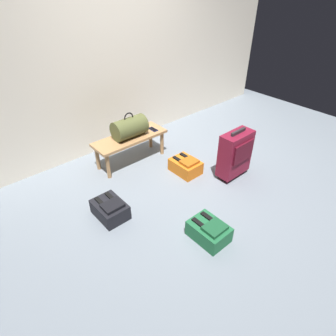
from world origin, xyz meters
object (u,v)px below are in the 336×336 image
Objects in this scene: duffel_bag_olive at (130,127)px; suitcase_upright_burgundy at (235,153)px; bench at (130,140)px; cell_phone at (153,129)px; backpack_green at (209,231)px; backpack_orange at (186,166)px; backpack_dark at (110,209)px.

duffel_bag_olive is 1.38m from suitcase_upright_burgundy.
bench is at bearing 124.41° from suitcase_upright_burgundy.
cell_phone is 0.38× the size of backpack_green.
backpack_green is at bearing -122.50° from backpack_orange.
duffel_bag_olive is 0.88m from backpack_orange.
suitcase_upright_burgundy reaches higher than backpack_dark.
duffel_bag_olive is at bearing 42.61° from backpack_dark.
backpack_dark is 1.17m from backpack_orange.
backpack_dark is at bearing 121.87° from backpack_green.
cell_phone reaches higher than bench.
bench is 2.63× the size of backpack_dark.
backpack_dark is at bearing -137.39° from duffel_bag_olive.
suitcase_upright_burgundy is 1.71× the size of backpack_orange.
duffel_bag_olive reaches higher than bench.
suitcase_upright_burgundy is 1.71× the size of backpack_green.
backpack_green is at bearing -110.30° from cell_phone.
backpack_orange is at bearing 57.50° from backpack_green.
suitcase_upright_burgundy is 1.16m from backpack_green.
backpack_dark and backpack_green have the same top height.
suitcase_upright_burgundy is 0.65m from backpack_orange.
cell_phone reaches higher than backpack_green.
backpack_dark is at bearing 165.89° from suitcase_upright_burgundy.
cell_phone is 0.22× the size of suitcase_upright_burgundy.
cell_phone reaches higher than backpack_orange.
suitcase_upright_burgundy is at bearing -14.11° from backpack_dark.
backpack_green is (0.56, -0.90, 0.00)m from backpack_dark.
backpack_dark is (-1.57, 0.39, -0.24)m from suitcase_upright_burgundy.
bench is 2.63× the size of backpack_orange.
backpack_dark is 1.00× the size of backpack_green.
duffel_bag_olive is 0.68× the size of suitcase_upright_burgundy.
bench reaches higher than backpack_dark.
duffel_bag_olive is at bearing 124.20° from suitcase_upright_burgundy.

